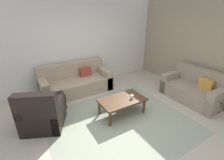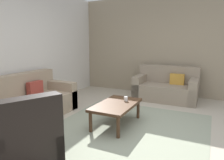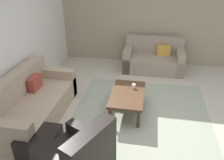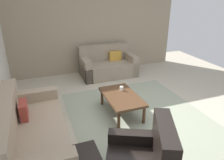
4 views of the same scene
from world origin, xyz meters
TOP-DOWN VIEW (x-y plane):
  - ground_plane at (0.00, 0.00)m, footprint 8.00×8.00m
  - stone_feature_panel at (3.00, 0.00)m, footprint 0.12×5.20m
  - area_rug at (0.00, 0.00)m, footprint 3.07×2.66m
  - couch_main at (-0.30, 2.08)m, footprint 2.10×0.95m
  - couch_loveseat at (2.45, -0.19)m, footprint 0.90×1.60m
  - coffee_table at (0.25, 0.28)m, footprint 1.10×0.64m
  - cup at (0.47, 0.19)m, footprint 0.08×0.08m

SIDE VIEW (x-z plane):
  - ground_plane at x=0.00m, z-range 0.00..0.00m
  - area_rug at x=0.00m, z-range 0.00..0.01m
  - couch_main at x=-0.30m, z-range -0.15..0.73m
  - couch_loveseat at x=2.45m, z-range -0.14..0.74m
  - coffee_table at x=0.25m, z-range 0.15..0.56m
  - cup at x=0.47m, z-range 0.41..0.50m
  - stone_feature_panel at x=3.00m, z-range 0.00..2.80m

